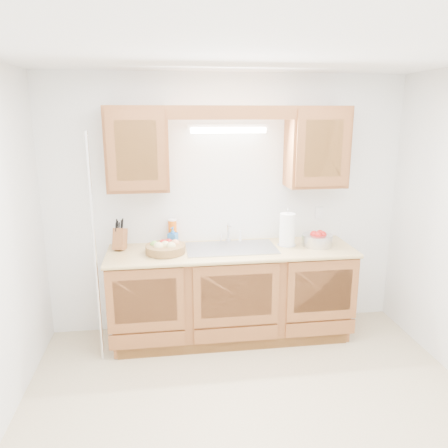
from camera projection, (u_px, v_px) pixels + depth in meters
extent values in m
plane|color=#C9B591|center=(256.00, 416.00, 3.17)|extent=(3.50, 3.50, 0.00)
plane|color=white|center=(264.00, 49.00, 2.55)|extent=(3.50, 3.50, 0.00)
cube|color=white|center=(227.00, 206.00, 4.30)|extent=(3.50, 0.02, 2.50)
cube|color=white|center=(359.00, 394.00, 1.42)|extent=(3.50, 0.02, 2.50)
cube|color=#96562B|center=(231.00, 294.00, 4.21)|extent=(2.20, 0.60, 0.86)
cube|color=tan|center=(232.00, 251.00, 4.09)|extent=(2.30, 0.63, 0.04)
cube|color=#96562B|center=(138.00, 149.00, 3.89)|extent=(0.55, 0.33, 0.75)
cube|color=#96562B|center=(317.00, 147.00, 4.11)|extent=(0.55, 0.33, 0.75)
cube|color=#96562B|center=(232.00, 113.00, 3.78)|extent=(2.20, 0.05, 0.12)
cylinder|color=white|center=(229.00, 130.00, 4.02)|extent=(0.70, 0.05, 0.05)
cube|color=white|center=(228.00, 127.00, 4.04)|extent=(0.76, 0.06, 0.05)
cube|color=#9E9EA3|center=(231.00, 248.00, 4.10)|extent=(0.84, 0.46, 0.01)
cube|color=#9E9EA3|center=(209.00, 258.00, 4.09)|extent=(0.39, 0.40, 0.16)
cube|color=#9E9EA3|center=(253.00, 256.00, 4.15)|extent=(0.39, 0.40, 0.16)
cylinder|color=silver|center=(228.00, 240.00, 4.29)|extent=(0.06, 0.06, 0.04)
cylinder|color=silver|center=(228.00, 233.00, 4.27)|extent=(0.02, 0.02, 0.16)
cylinder|color=silver|center=(229.00, 225.00, 4.20)|extent=(0.02, 0.12, 0.02)
cylinder|color=white|center=(240.00, 236.00, 4.29)|extent=(0.03, 0.03, 0.12)
cylinder|color=silver|center=(95.00, 253.00, 3.66)|extent=(0.03, 0.03, 2.00)
cube|color=white|center=(319.00, 213.00, 4.44)|extent=(0.08, 0.01, 0.12)
cylinder|color=brown|center=(165.00, 249.00, 3.96)|extent=(0.44, 0.44, 0.07)
sphere|color=#D8C67F|center=(159.00, 247.00, 3.91)|extent=(0.09, 0.09, 0.09)
sphere|color=#D8C67F|center=(171.00, 247.00, 3.91)|extent=(0.09, 0.09, 0.09)
sphere|color=tan|center=(175.00, 244.00, 4.00)|extent=(0.08, 0.08, 0.08)
sphere|color=#AD1613|center=(163.00, 244.00, 4.01)|extent=(0.08, 0.08, 0.08)
sphere|color=#72A53F|center=(154.00, 245.00, 3.97)|extent=(0.08, 0.08, 0.08)
sphere|color=#D8C67F|center=(165.00, 246.00, 3.94)|extent=(0.09, 0.09, 0.09)
sphere|color=#AD1613|center=(169.00, 243.00, 4.04)|extent=(0.08, 0.08, 0.08)
cube|color=#96562B|center=(120.00, 239.00, 4.05)|extent=(0.14, 0.19, 0.22)
cylinder|color=black|center=(116.00, 227.00, 4.00)|extent=(0.02, 0.04, 0.08)
cylinder|color=black|center=(119.00, 227.00, 4.01)|extent=(0.02, 0.04, 0.08)
cylinder|color=black|center=(122.00, 226.00, 4.01)|extent=(0.02, 0.04, 0.08)
cylinder|color=black|center=(117.00, 225.00, 4.04)|extent=(0.02, 0.04, 0.08)
cylinder|color=black|center=(121.00, 224.00, 4.04)|extent=(0.02, 0.04, 0.08)
cylinder|color=black|center=(117.00, 223.00, 4.06)|extent=(0.02, 0.04, 0.08)
cylinder|color=black|center=(123.00, 223.00, 4.07)|extent=(0.02, 0.04, 0.08)
cylinder|color=#E85F0C|center=(173.00, 232.00, 4.23)|extent=(0.10, 0.10, 0.23)
cylinder|color=white|center=(172.00, 220.00, 4.20)|extent=(0.08, 0.08, 0.01)
imported|color=#246AB6|center=(173.00, 236.00, 4.16)|extent=(0.11, 0.11, 0.18)
cube|color=#CC333F|center=(287.00, 239.00, 4.41)|extent=(0.13, 0.10, 0.01)
cube|color=green|center=(287.00, 238.00, 4.40)|extent=(0.13, 0.10, 0.02)
cylinder|color=silver|center=(287.00, 245.00, 4.18)|extent=(0.18, 0.18, 0.01)
cylinder|color=silver|center=(287.00, 228.00, 4.14)|extent=(0.02, 0.02, 0.36)
cylinder|color=white|center=(287.00, 229.00, 4.14)|extent=(0.18, 0.18, 0.31)
sphere|color=silver|center=(288.00, 209.00, 4.09)|extent=(0.02, 0.02, 0.02)
cylinder|color=silver|center=(317.00, 240.00, 4.18)|extent=(0.34, 0.34, 0.11)
sphere|color=#AD1613|center=(314.00, 235.00, 4.16)|extent=(0.08, 0.08, 0.08)
sphere|color=#AD1613|center=(320.00, 234.00, 4.19)|extent=(0.08, 0.08, 0.08)
sphere|color=#AD1613|center=(319.00, 235.00, 4.13)|extent=(0.08, 0.08, 0.08)
sphere|color=#AD1613|center=(323.00, 235.00, 4.15)|extent=(0.08, 0.08, 0.08)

